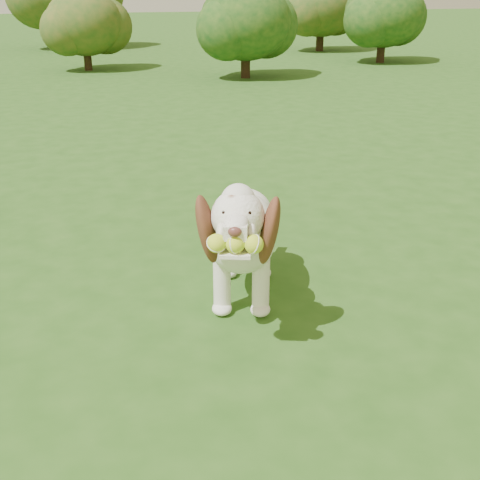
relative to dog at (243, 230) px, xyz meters
name	(u,v)px	position (x,y,z in m)	size (l,w,h in m)	color
ground	(314,254)	(0.57, 0.41, -0.38)	(80.00, 80.00, 0.00)	#244C15
dog	(243,230)	(0.00, 0.00, 0.00)	(0.64, 1.05, 0.71)	white
shrub_f	(322,4)	(5.96, 11.70, 0.71)	(1.78, 1.78, 1.84)	#382314
shrub_b	(84,23)	(0.15, 9.56, 0.47)	(1.39, 1.39, 1.44)	#382314
shrub_c	(246,21)	(2.62, 7.64, 0.55)	(1.52, 1.52, 1.58)	#382314
shrub_d	(384,13)	(6.06, 8.97, 0.60)	(1.60, 1.60, 1.65)	#382314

